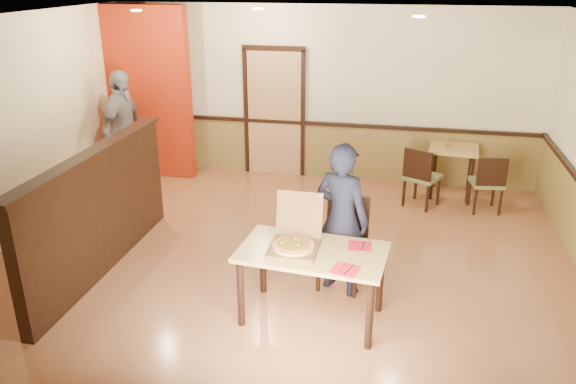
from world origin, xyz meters
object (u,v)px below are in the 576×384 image
side_table (453,158)px  passerby (123,130)px  condiment (447,144)px  main_table (312,260)px  side_chair_left (421,175)px  diner_chair (344,238)px  side_chair_right (488,181)px  diner (342,219)px  pizza_box (294,242)px

side_table → passerby: (-5.11, -0.67, 0.34)m
side_table → condiment: condiment is taller
main_table → side_chair_left: size_ratio=1.63×
side_chair_left → condiment: bearing=-96.4°
diner_chair → passerby: passerby is taller
condiment → side_chair_left: bearing=-123.5°
side_chair_right → side_table: bearing=-61.9°
diner → condiment: diner is taller
diner_chair → side_chair_left: size_ratio=1.09×
side_chair_right → side_table: size_ratio=1.10×
main_table → side_table: 4.07m
side_chair_right → pizza_box: 3.84m
side_table → diner: (-1.35, -3.15, 0.25)m
diner → pizza_box: size_ratio=3.00×
side_table → diner: 3.44m
main_table → side_table: bearing=72.7°
side_chair_right → passerby: passerby is taller
diner_chair → side_table: 3.28m
side_chair_left → pizza_box: bearing=95.1°
side_chair_left → side_chair_right: size_ratio=1.05×
diner_chair → pizza_box: bearing=-110.4°
pizza_box → condiment: 4.03m
diner → pizza_box: 0.71m
diner → pizza_box: bearing=79.9°
side_chair_right → condiment: bearing=-52.9°
side_chair_left → pizza_box: pizza_box is taller
diner → condiment: 3.33m
diner_chair → condiment: size_ratio=7.39×
pizza_box → side_chair_right: bearing=56.1°
side_chair_right → side_table: 0.78m
side_chair_left → side_table: (0.48, 0.61, 0.09)m
main_table → diner: bearing=76.6°
diner → condiment: (1.24, 3.09, -0.00)m
main_table → passerby: passerby is taller
condiment → main_table: bearing=-111.3°
side_table → diner: bearing=-113.2°
side_chair_right → passerby: (-5.57, -0.06, 0.46)m
passerby → side_chair_left: bearing=-87.9°
main_table → pizza_box: (-0.18, 0.02, 0.17)m
diner_chair → diner: diner is taller
side_chair_left → diner: 2.71m
diner_chair → condiment: 3.20m
passerby → diner_chair: bearing=-120.3°
diner_chair → side_chair_right: diner_chair is taller
side_chair_left → condiment: 0.75m
passerby → side_table: bearing=-81.2°
side_table → condiment: bearing=-153.9°
pizza_box → main_table: bearing=-4.2°
side_chair_left → side_chair_right: 0.94m
passerby → condiment: size_ratio=13.85×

